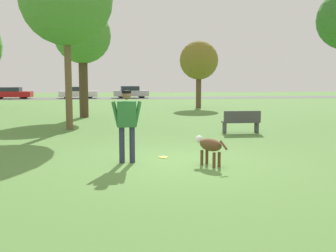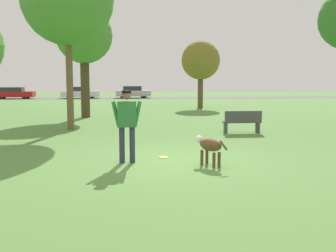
% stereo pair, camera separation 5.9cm
% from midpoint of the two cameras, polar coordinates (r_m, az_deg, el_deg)
% --- Properties ---
extents(ground_plane, '(120.00, 120.00, 0.00)m').
position_cam_midpoint_polar(ground_plane, '(9.52, -0.07, -5.17)').
color(ground_plane, '#56843D').
extents(far_road_strip, '(120.00, 6.00, 0.01)m').
position_cam_midpoint_polar(far_road_strip, '(45.90, -6.62, 4.05)').
color(far_road_strip, '#5B5B59').
rests_on(far_road_strip, ground_plane).
extents(person, '(0.71, 0.23, 1.71)m').
position_cam_midpoint_polar(person, '(9.27, -6.19, 0.87)').
color(person, '#2D334C').
rests_on(person, ground_plane).
extents(dog, '(0.59, 0.94, 0.66)m').
position_cam_midpoint_polar(dog, '(9.02, 5.83, -2.86)').
color(dog, brown).
rests_on(dog, ground_plane).
extents(frisbee, '(0.22, 0.22, 0.02)m').
position_cam_midpoint_polar(frisbee, '(10.00, -0.86, -4.54)').
color(frisbee, yellow).
rests_on(frisbee, ground_plane).
extents(tree_far_right, '(2.77, 2.77, 4.82)m').
position_cam_midpoint_polar(tree_far_right, '(28.71, 4.44, 9.42)').
color(tree_far_right, brown).
rests_on(tree_far_right, ground_plane).
extents(tree_mid_center, '(2.99, 2.99, 5.86)m').
position_cam_midpoint_polar(tree_mid_center, '(21.65, -12.41, 12.61)').
color(tree_mid_center, '#4C3826').
rests_on(tree_mid_center, ground_plane).
extents(parked_car_red, '(4.45, 1.85, 1.28)m').
position_cam_midpoint_polar(parked_car_red, '(47.09, -21.85, 4.45)').
color(parked_car_red, red).
rests_on(parked_car_red, ground_plane).
extents(parked_car_white, '(4.33, 1.79, 1.32)m').
position_cam_midpoint_polar(parked_car_white, '(46.15, -12.91, 4.74)').
color(parked_car_white, white).
rests_on(parked_car_white, ground_plane).
extents(parked_car_silver, '(4.04, 1.94, 1.38)m').
position_cam_midpoint_polar(parked_car_silver, '(45.82, -5.47, 4.91)').
color(parked_car_silver, '#B7B7BC').
rests_on(parked_car_silver, ground_plane).
extents(park_bench, '(1.41, 0.44, 0.84)m').
position_cam_midpoint_polar(park_bench, '(14.87, 10.48, 0.70)').
color(park_bench, '#47474C').
rests_on(park_bench, ground_plane).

